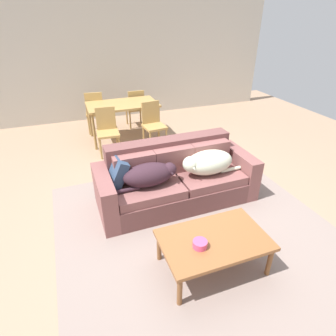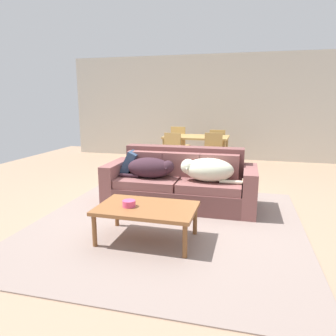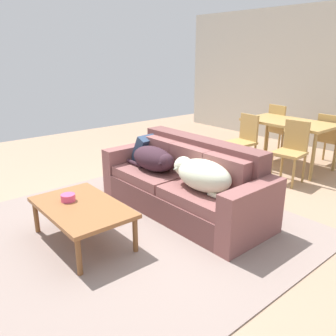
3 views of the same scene
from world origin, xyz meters
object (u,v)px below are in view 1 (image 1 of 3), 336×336
object	(u,v)px
throw_pillow_by_left_arm	(116,171)
dining_chair_near_left	(107,129)
dog_on_right_cushion	(207,163)
couch	(175,179)
dining_chair_near_right	(153,123)
bowl_on_coffee_table	(200,244)
dining_chair_far_right	(136,107)
coffee_table	(214,242)
dog_on_left_cushion	(150,174)
dining_chair_far_left	(95,111)
dining_table	(123,107)

from	to	relation	value
throw_pillow_by_left_arm	dining_chair_near_left	size ratio (longest dim) A/B	0.43
dog_on_right_cushion	couch	bearing A→B (deg)	158.62
dining_chair_near_right	dining_chair_near_left	bearing A→B (deg)	172.09
bowl_on_coffee_table	dining_chair_far_right	bearing A→B (deg)	83.46
coffee_table	dining_chair_near_right	distance (m)	3.17
dog_on_left_cushion	dining_chair_far_left	world-z (taller)	dining_chair_far_left
bowl_on_coffee_table	dining_chair_far_left	distance (m)	4.36
dining_chair_near_left	dining_chair_far_right	world-z (taller)	dining_chair_near_left
dog_on_left_cushion	dining_chair_far_right	world-z (taller)	dining_chair_far_right
dog_on_left_cushion	dining_chair_far_left	distance (m)	3.16
dining_chair_far_left	dining_chair_far_right	xyz separation A→B (m)	(0.92, 0.06, -0.03)
dining_chair_near_left	dining_chair_far_left	size ratio (longest dim) A/B	0.94
dog_on_left_cushion	throw_pillow_by_left_arm	bearing A→B (deg)	152.81
couch	throw_pillow_by_left_arm	world-z (taller)	couch
dog_on_left_cushion	throw_pillow_by_left_arm	xyz separation A→B (m)	(-0.39, 0.20, 0.02)
dining_chair_far_left	dining_chair_near_left	bearing A→B (deg)	100.31
dog_on_left_cushion	bowl_on_coffee_table	size ratio (longest dim) A/B	5.68
couch	dining_table	size ratio (longest dim) A/B	1.56
dog_on_right_cushion	dining_chair_near_right	size ratio (longest dim) A/B	0.96
couch	dining_chair_far_right	xyz separation A→B (m)	(0.22, 3.05, 0.15)
dining_chair_near_left	dog_on_left_cushion	bearing A→B (deg)	-80.28
coffee_table	bowl_on_coffee_table	world-z (taller)	bowl_on_coffee_table
couch	dog_on_right_cushion	world-z (taller)	couch
bowl_on_coffee_table	dining_chair_near_left	world-z (taller)	dining_chair_near_left
couch	dog_on_left_cushion	world-z (taller)	couch
coffee_table	dining_chair_near_left	distance (m)	3.21
dining_chair_near_left	dog_on_right_cushion	bearing A→B (deg)	-59.29
throw_pillow_by_left_arm	dining_chair_far_right	size ratio (longest dim) A/B	0.43
dining_chair_far_right	coffee_table	bearing A→B (deg)	85.68
dog_on_right_cushion	dining_chair_far_right	distance (m)	3.21
couch	dining_table	distance (m)	2.49
coffee_table	dining_chair_near_left	world-z (taller)	dining_chair_near_left
dog_on_right_cushion	dining_chair_far_left	bearing A→B (deg)	108.54
bowl_on_coffee_table	dining_chair_far_right	distance (m)	4.43
dog_on_right_cushion	dining_chair_near_left	xyz separation A→B (m)	(-1.03, 2.02, -0.12)
bowl_on_coffee_table	dining_chair_far_right	world-z (taller)	dining_chair_far_right
dog_on_left_cushion	dining_chair_far_right	size ratio (longest dim) A/B	0.94
dining_table	dining_chair_far_right	world-z (taller)	dining_chair_far_right
coffee_table	bowl_on_coffee_table	xyz separation A→B (m)	(-0.19, -0.05, 0.08)
bowl_on_coffee_table	dining_table	distance (m)	3.82
dog_on_right_cushion	dining_chair_near_right	bearing A→B (deg)	93.39
dog_on_right_cushion	bowl_on_coffee_table	bearing A→B (deg)	-120.57
couch	throw_pillow_by_left_arm	size ratio (longest dim) A/B	5.89
throw_pillow_by_left_arm	dining_table	size ratio (longest dim) A/B	0.26
throw_pillow_by_left_arm	dining_chair_near_left	bearing A→B (deg)	84.39
dining_table	dining_chair_near_right	size ratio (longest dim) A/B	1.57
bowl_on_coffee_table	dining_chair_near_right	distance (m)	3.24
dog_on_right_cushion	throw_pillow_by_left_arm	bearing A→B (deg)	170.31
dining_chair_near_left	coffee_table	bearing A→B (deg)	-76.85
dog_on_left_cushion	coffee_table	size ratio (longest dim) A/B	0.75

